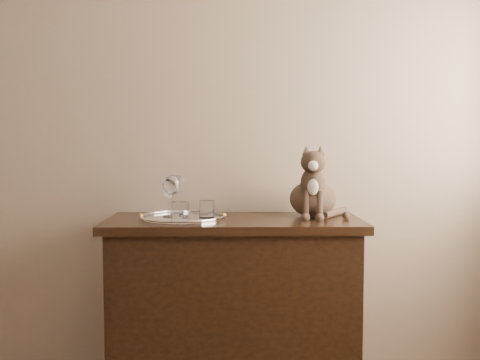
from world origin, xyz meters
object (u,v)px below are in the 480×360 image
object	(u,v)px
tray	(183,218)
tumbler_b	(180,211)
wine_glass_a	(169,198)
wine_glass_d	(173,196)
cat	(313,181)
sideboard	(234,307)
tumbler_c	(207,209)
wine_glass_b	(177,195)

from	to	relation	value
tray	tumbler_b	size ratio (longest dim) A/B	4.55
wine_glass_a	wine_glass_d	distance (m)	0.02
wine_glass_a	tumbler_b	world-z (taller)	wine_glass_a
wine_glass_d	cat	bearing A→B (deg)	3.76
cat	sideboard	bearing A→B (deg)	-160.51
tray	tumbler_c	xyz separation A→B (m)	(0.11, -0.01, 0.04)
wine_glass_a	wine_glass_b	bearing A→B (deg)	68.64
sideboard	tumbler_b	xyz separation A→B (m)	(-0.24, -0.13, 0.48)
tumbler_c	sideboard	bearing A→B (deg)	7.98
tumbler_c	tray	bearing A→B (deg)	173.49
wine_glass_d	cat	xyz separation A→B (m)	(0.68, 0.04, 0.07)
sideboard	tray	world-z (taller)	tray
tumbler_c	wine_glass_b	bearing A→B (deg)	140.35
tray	wine_glass_b	size ratio (longest dim) A/B	2.08
wine_glass_a	tumbler_c	bearing A→B (deg)	-13.66
wine_glass_b	cat	xyz separation A→B (m)	(0.66, -0.03, 0.07)
sideboard	tray	size ratio (longest dim) A/B	3.00
sideboard	wine_glass_d	size ratio (longest dim) A/B	6.01
wine_glass_b	wine_glass_d	world-z (taller)	wine_glass_d
tray	tumbler_b	xyz separation A→B (m)	(0.00, -0.12, 0.05)
cat	tray	bearing A→B (deg)	-164.26
wine_glass_d	tumbler_b	xyz separation A→B (m)	(0.05, -0.16, -0.06)
wine_glass_a	wine_glass_b	world-z (taller)	wine_glass_b
wine_glass_b	cat	bearing A→B (deg)	-2.88
tumbler_b	wine_glass_b	bearing A→B (deg)	99.09
tumbler_b	wine_glass_a	bearing A→B (deg)	114.09
wine_glass_a	wine_glass_d	bearing A→B (deg)	10.27
sideboard	tumbler_b	world-z (taller)	tumbler_b
tray	wine_glass_b	world-z (taller)	wine_glass_b
tray	wine_glass_a	xyz separation A→B (m)	(-0.07, 0.03, 0.09)
wine_glass_a	wine_glass_b	size ratio (longest dim) A/B	0.91
tray	tumbler_c	bearing A→B (deg)	-6.51
wine_glass_a	cat	world-z (taller)	cat
wine_glass_a	wine_glass_d	world-z (taller)	wine_glass_d
tray	cat	size ratio (longest dim) A/B	1.15
cat	tumbler_b	bearing A→B (deg)	-153.45
tray	cat	distance (m)	0.65
tray	wine_glass_a	distance (m)	0.12
wine_glass_a	wine_glass_b	xyz separation A→B (m)	(0.03, 0.08, 0.01)
tumbler_b	wine_glass_d	bearing A→B (deg)	107.73
sideboard	cat	size ratio (longest dim) A/B	3.46
wine_glass_b	tumbler_b	size ratio (longest dim) A/B	2.18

